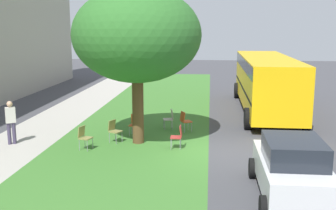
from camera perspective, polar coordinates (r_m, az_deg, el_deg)
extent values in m
plane|color=#424247|center=(15.19, 6.36, -6.47)|extent=(80.00, 80.00, 0.00)
cube|color=#3D752D|center=(15.48, -5.63, -6.10)|extent=(48.00, 6.00, 0.01)
cube|color=#ADA89E|center=(16.90, -20.49, -5.30)|extent=(48.00, 2.80, 0.01)
cylinder|color=brown|center=(15.98, -4.17, 0.01)|extent=(0.44, 0.44, 3.01)
ellipsoid|color=#2D6B28|center=(15.69, -4.31, 9.59)|extent=(4.83, 4.83, 3.57)
cube|color=olive|center=(16.33, -7.22, -3.64)|extent=(0.55, 0.55, 0.04)
cube|color=olive|center=(16.38, -7.73, -2.74)|extent=(0.40, 0.25, 0.40)
cylinder|color=gray|center=(16.15, -7.14, -4.64)|extent=(0.02, 0.02, 0.42)
cylinder|color=gray|center=(16.42, -6.35, -4.37)|extent=(0.02, 0.02, 0.42)
cylinder|color=gray|center=(16.36, -8.07, -4.46)|extent=(0.02, 0.02, 0.42)
cylinder|color=gray|center=(16.63, -7.26, -4.19)|extent=(0.02, 0.02, 0.42)
cube|color=#C64C1E|center=(17.88, 2.55, -2.28)|extent=(0.56, 0.55, 0.04)
cube|color=#C64C1E|center=(17.76, 2.02, -1.57)|extent=(0.39, 0.26, 0.40)
cylinder|color=gray|center=(17.85, 3.28, -3.07)|extent=(0.02, 0.02, 0.42)
cylinder|color=gray|center=(18.16, 2.79, -2.81)|extent=(0.02, 0.02, 0.42)
cylinder|color=gray|center=(17.71, 2.28, -3.17)|extent=(0.02, 0.02, 0.42)
cylinder|color=gray|center=(18.03, 1.81, -2.91)|extent=(0.02, 0.02, 0.42)
cube|color=olive|center=(15.57, -11.24, -4.49)|extent=(0.52, 0.50, 0.04)
cube|color=olive|center=(15.61, -11.83, -3.57)|extent=(0.41, 0.20, 0.40)
cylinder|color=gray|center=(15.40, -11.06, -5.55)|extent=(0.02, 0.02, 0.42)
cylinder|color=gray|center=(15.68, -10.33, -5.21)|extent=(0.02, 0.02, 0.42)
cylinder|color=gray|center=(15.58, -12.10, -5.39)|extent=(0.02, 0.02, 0.42)
cylinder|color=gray|center=(15.87, -11.36, -5.06)|extent=(0.02, 0.02, 0.42)
cube|color=#C64C1E|center=(17.27, -4.61, -2.78)|extent=(0.45, 0.47, 0.04)
cube|color=#C64C1E|center=(17.38, -4.44, -1.88)|extent=(0.14, 0.41, 0.40)
cylinder|color=gray|center=(17.22, -5.35, -3.62)|extent=(0.02, 0.02, 0.42)
cylinder|color=gray|center=(17.11, -4.21, -3.70)|extent=(0.02, 0.02, 0.42)
cylinder|color=gray|center=(17.53, -4.99, -3.35)|extent=(0.02, 0.02, 0.42)
cylinder|color=gray|center=(17.42, -3.86, -3.42)|extent=(0.02, 0.02, 0.42)
cube|color=#B7332D|center=(15.39, 1.10, -4.46)|extent=(0.42, 0.40, 0.04)
cube|color=#B7332D|center=(15.32, 1.77, -3.61)|extent=(0.40, 0.09, 0.40)
cylinder|color=gray|center=(15.64, 0.53, -5.08)|extent=(0.02, 0.02, 0.42)
cylinder|color=gray|center=(15.30, 0.40, -5.45)|extent=(0.02, 0.02, 0.42)
cylinder|color=gray|center=(15.62, 1.77, -5.11)|extent=(0.02, 0.02, 0.42)
cylinder|color=gray|center=(15.27, 1.68, -5.48)|extent=(0.02, 0.02, 0.42)
cube|color=#ADA393|center=(18.27, 0.01, -1.98)|extent=(0.50, 0.49, 0.04)
cube|color=#ADA393|center=(18.24, 0.57, -1.23)|extent=(0.41, 0.17, 0.40)
cylinder|color=gray|center=(18.47, -0.59, -2.56)|extent=(0.02, 0.02, 0.42)
cylinder|color=gray|center=(18.13, -0.45, -2.83)|extent=(0.02, 0.02, 0.42)
cylinder|color=gray|center=(18.51, 0.46, -2.53)|extent=(0.02, 0.02, 0.42)
cylinder|color=gray|center=(18.17, 0.62, -2.79)|extent=(0.02, 0.02, 0.42)
cube|color=silver|center=(11.56, 16.60, -8.99)|extent=(3.70, 1.64, 0.76)
cube|color=#1E232B|center=(11.22, 16.92, -6.13)|extent=(1.90, 1.44, 0.64)
cylinder|color=black|center=(12.86, 11.51, -8.48)|extent=(0.60, 0.18, 0.60)
cylinder|color=black|center=(13.16, 19.15, -8.44)|extent=(0.60, 0.18, 0.60)
cylinder|color=black|center=(10.28, 13.04, -13.66)|extent=(0.60, 0.18, 0.60)
cube|color=yellow|center=(22.43, 13.35, 3.24)|extent=(10.40, 2.44, 2.50)
cube|color=black|center=(22.48, 13.31, 2.36)|extent=(10.30, 2.46, 0.12)
cube|color=black|center=(22.33, 13.46, 5.53)|extent=(10.30, 2.46, 0.56)
cylinder|color=black|center=(26.42, 9.43, 2.00)|extent=(0.96, 0.28, 0.96)
cylinder|color=black|center=(26.70, 14.84, 1.87)|extent=(0.96, 0.28, 0.96)
cylinder|color=black|center=(18.57, 10.91, -1.84)|extent=(0.96, 0.28, 0.96)
cylinder|color=black|center=(18.97, 18.51, -1.95)|extent=(0.96, 0.28, 0.96)
cylinder|color=#3F3851|center=(17.10, -20.42, -3.64)|extent=(0.14, 0.14, 0.85)
cylinder|color=#3F3851|center=(17.08, -21.02, -3.70)|extent=(0.14, 0.14, 0.85)
cube|color=silver|center=(16.93, -20.88, -1.29)|extent=(0.36, 0.41, 0.60)
sphere|color=tan|center=(16.85, -20.98, 0.14)|extent=(0.22, 0.22, 0.22)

